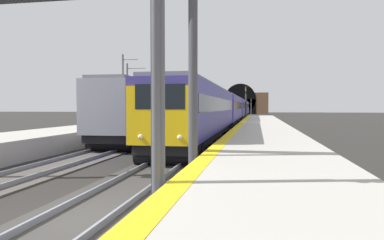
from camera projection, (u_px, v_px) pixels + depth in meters
name	position (u px, v px, depth m)	size (l,w,h in m)	color
ground_plane	(76.00, 224.00, 7.67)	(320.00, 320.00, 0.00)	#282623
platform_right	(277.00, 210.00, 6.89)	(112.00, 4.21, 1.03)	#ADA89E
platform_right_edge_strip	(182.00, 180.00, 7.21)	(112.00, 0.50, 0.01)	yellow
track_main_line	(76.00, 222.00, 7.67)	(160.00, 2.78, 0.21)	#383533
train_main_approaching	(233.00, 108.00, 56.07)	(85.14, 3.00, 3.94)	navy
train_adjacent_platform	(193.00, 108.00, 46.17)	(56.49, 3.26, 4.20)	gray
railway_signal_near	(156.00, 52.00, 6.85)	(0.39, 0.38, 5.96)	#4C4C54
railway_signal_mid	(246.00, 101.00, 57.10)	(0.39, 0.38, 5.81)	#38383D
railway_signal_far	(251.00, 105.00, 101.44)	(0.39, 0.38, 4.87)	#4C4C54
overhead_signal_gantry	(67.00, 23.00, 11.48)	(0.70, 8.49, 6.86)	#3F3F47
tunnel_portal	(240.00, 103.00, 124.19)	(2.24, 19.04, 10.66)	brown
catenary_mast_near	(128.00, 95.00, 41.57)	(0.22, 2.33, 7.55)	#595B60
catenary_mast_far	(123.00, 91.00, 40.23)	(0.22, 1.86, 8.40)	#595B60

